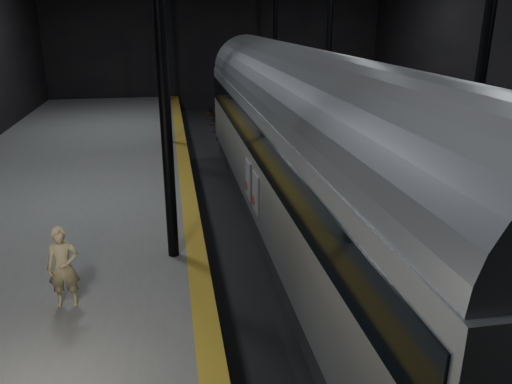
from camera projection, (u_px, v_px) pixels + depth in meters
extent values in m
plane|color=black|center=(286.00, 220.00, 16.92)|extent=(44.00, 44.00, 0.00)
cube|color=#51514F|center=(52.00, 221.00, 15.54)|extent=(9.00, 43.80, 1.00)
cube|color=#51514F|center=(489.00, 193.00, 17.98)|extent=(9.00, 43.80, 1.00)
cube|color=brown|center=(189.00, 198.00, 16.06)|extent=(0.50, 43.80, 0.01)
cube|color=#3F3328|center=(266.00, 217.00, 16.75)|extent=(0.08, 43.00, 0.14)
cube|color=#3F3328|center=(307.00, 214.00, 16.98)|extent=(0.08, 43.00, 0.14)
cube|color=black|center=(286.00, 218.00, 16.90)|extent=(2.40, 42.00, 0.12)
cylinder|color=black|center=(161.00, 43.00, 10.59)|extent=(0.26, 0.26, 10.00)
cylinder|color=black|center=(486.00, 40.00, 11.83)|extent=(0.26, 0.26, 10.00)
cylinder|color=black|center=(162.00, 29.00, 21.74)|extent=(0.26, 0.26, 10.00)
cylinder|color=black|center=(330.00, 28.00, 22.97)|extent=(0.26, 0.26, 10.00)
cylinder|color=black|center=(163.00, 25.00, 32.88)|extent=(0.26, 0.26, 10.00)
cylinder|color=black|center=(275.00, 24.00, 34.12)|extent=(0.26, 0.26, 10.00)
cube|color=#919498|center=(302.00, 158.00, 14.39)|extent=(3.05, 21.00, 3.15)
cube|color=black|center=(300.00, 221.00, 15.05)|extent=(2.78, 20.58, 0.89)
cube|color=black|center=(303.00, 133.00, 14.15)|extent=(3.11, 20.69, 0.95)
cylinder|color=slate|center=(304.00, 103.00, 13.87)|extent=(2.98, 20.79, 2.98)
cube|color=black|center=(258.00, 165.00, 22.00)|extent=(1.89, 2.31, 0.37)
cube|color=silver|center=(256.00, 193.00, 13.37)|extent=(0.04, 0.79, 1.10)
cube|color=silver|center=(248.00, 179.00, 14.54)|extent=(0.04, 0.79, 1.10)
cylinder|color=#A22013|center=(254.00, 200.00, 13.63)|extent=(0.03, 0.27, 0.27)
cylinder|color=#A22013|center=(247.00, 186.00, 14.80)|extent=(0.03, 0.27, 0.27)
imported|color=tan|center=(63.00, 267.00, 9.86)|extent=(0.63, 0.42, 1.70)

